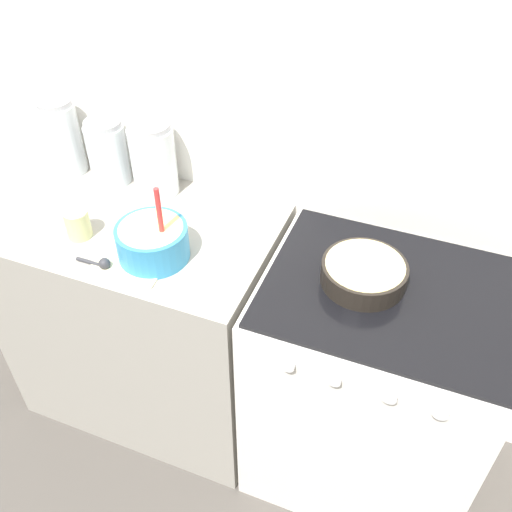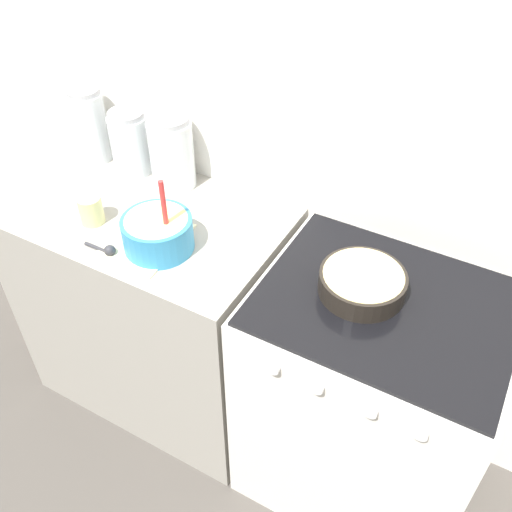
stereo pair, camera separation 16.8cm
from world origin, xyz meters
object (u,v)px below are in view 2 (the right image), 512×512
mixing_bowl (158,232)px  storage_jar_left (91,129)px  baking_pan (362,282)px  storage_jar_right (172,157)px  stove (366,399)px  tin_can (91,210)px  storage_jar_middle (131,146)px

mixing_bowl → storage_jar_left: storage_jar_left is taller
baking_pan → storage_jar_right: 0.81m
storage_jar_left → stove: bearing=-9.1°
mixing_bowl → storage_jar_right: 0.36m
mixing_bowl → tin_can: size_ratio=2.75×
storage_jar_left → storage_jar_middle: storage_jar_left is taller
mixing_bowl → tin_can: 0.27m
mixing_bowl → baking_pan: (0.63, 0.12, -0.03)m
storage_jar_left → mixing_bowl: bearing=-30.6°
mixing_bowl → baking_pan: mixing_bowl is taller
mixing_bowl → storage_jar_middle: mixing_bowl is taller
stove → storage_jar_right: bearing=167.2°
stove → storage_jar_left: bearing=170.9°
storage_jar_right → mixing_bowl: bearing=-62.7°
baking_pan → mixing_bowl: bearing=-168.9°
baking_pan → storage_jar_middle: bearing=168.9°
baking_pan → tin_can: tin_can is taller
mixing_bowl → stove: bearing=9.3°
stove → tin_can: size_ratio=9.85×
tin_can → storage_jar_middle: bearing=103.5°
baking_pan → storage_jar_middle: 0.99m
storage_jar_right → tin_can: 0.34m
stove → tin_can: 1.11m
storage_jar_middle → storage_jar_right: (0.18, 0.00, 0.01)m
storage_jar_left → tin_can: size_ratio=2.94×
storage_jar_middle → tin_can: 0.33m
storage_jar_middle → tin_can: (0.08, -0.31, -0.05)m
baking_pan → storage_jar_right: storage_jar_right is taller
storage_jar_left → storage_jar_right: size_ratio=1.06×
storage_jar_left → storage_jar_right: bearing=0.0°
stove → tin_can: bearing=-173.3°
tin_can → storage_jar_left: bearing=129.6°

